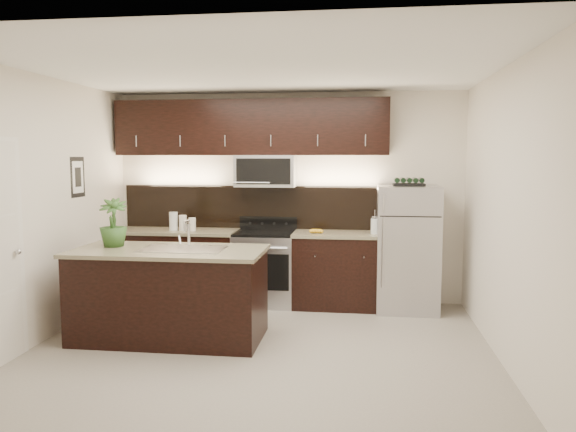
{
  "coord_description": "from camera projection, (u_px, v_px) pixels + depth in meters",
  "views": [
    {
      "loc": [
        0.96,
        -5.26,
        1.88
      ],
      "look_at": [
        0.2,
        0.55,
        1.26
      ],
      "focal_mm": 35.0,
      "sensor_mm": 36.0,
      "label": 1
    }
  ],
  "objects": [
    {
      "name": "ground",
      "position": [
        261.0,
        349.0,
        5.51
      ],
      "size": [
        4.5,
        4.5,
        0.0
      ],
      "primitive_type": "plane",
      "color": "gray",
      "rests_on": "ground"
    },
    {
      "name": "room_walls",
      "position": [
        248.0,
        176.0,
        5.31
      ],
      "size": [
        4.52,
        4.02,
        2.71
      ],
      "color": "silver",
      "rests_on": "ground"
    },
    {
      "name": "counter_run",
      "position": [
        249.0,
        267.0,
        7.18
      ],
      "size": [
        3.51,
        0.65,
        0.94
      ],
      "color": "black",
      "rests_on": "ground"
    },
    {
      "name": "upper_fixtures",
      "position": [
        253.0,
        136.0,
        7.15
      ],
      "size": [
        3.49,
        0.4,
        1.66
      ],
      "color": "black",
      "rests_on": "counter_run"
    },
    {
      "name": "island",
      "position": [
        170.0,
        294.0,
        5.78
      ],
      "size": [
        1.96,
        0.96,
        0.94
      ],
      "color": "black",
      "rests_on": "ground"
    },
    {
      "name": "sink_faucet",
      "position": [
        183.0,
        248.0,
        5.72
      ],
      "size": [
        0.84,
        0.5,
        0.28
      ],
      "color": "silver",
      "rests_on": "island"
    },
    {
      "name": "refrigerator",
      "position": [
        407.0,
        249.0,
        6.83
      ],
      "size": [
        0.74,
        0.67,
        1.53
      ],
      "primitive_type": "cube",
      "color": "#B2B2B7",
      "rests_on": "ground"
    },
    {
      "name": "wine_rack",
      "position": [
        409.0,
        182.0,
        6.75
      ],
      "size": [
        0.38,
        0.23,
        0.09
      ],
      "color": "black",
      "rests_on": "refrigerator"
    },
    {
      "name": "plant",
      "position": [
        113.0,
        223.0,
        5.87
      ],
      "size": [
        0.36,
        0.36,
        0.51
      ],
      "primitive_type": "imported",
      "rotation": [
        0.0,
        0.0,
        0.34
      ],
      "color": "#2E5421",
      "rests_on": "island"
    },
    {
      "name": "canisters",
      "position": [
        181.0,
        222.0,
        7.18
      ],
      "size": [
        0.35,
        0.12,
        0.24
      ],
      "rotation": [
        0.0,
        0.0,
        -0.08
      ],
      "color": "silver",
      "rests_on": "counter_run"
    },
    {
      "name": "french_press",
      "position": [
        375.0,
        225.0,
        6.87
      ],
      "size": [
        0.1,
        0.1,
        0.29
      ],
      "rotation": [
        0.0,
        0.0,
        -0.42
      ],
      "color": "silver",
      "rests_on": "counter_run"
    },
    {
      "name": "bananas",
      "position": [
        313.0,
        231.0,
        6.94
      ],
      "size": [
        0.19,
        0.15,
        0.06
      ],
      "primitive_type": "ellipsoid",
      "rotation": [
        0.0,
        0.0,
        -0.08
      ],
      "color": "gold",
      "rests_on": "counter_run"
    }
  ]
}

